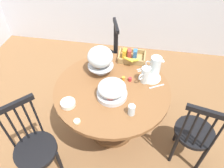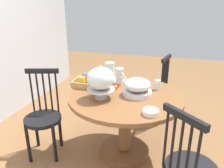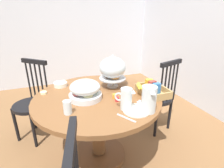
# 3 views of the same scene
# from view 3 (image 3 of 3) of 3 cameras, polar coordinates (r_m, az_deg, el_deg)

# --- Properties ---
(ground_plane) EXTENTS (10.00, 10.00, 0.00)m
(ground_plane) POSITION_cam_3_polar(r_m,az_deg,el_deg) (2.16, -2.27, -21.05)
(ground_plane) COLOR brown
(wall_left) EXTENTS (0.06, 4.32, 2.60)m
(wall_left) POSITION_cam_3_polar(r_m,az_deg,el_deg) (4.04, -8.99, 19.08)
(wall_left) COLOR silver
(wall_left) RESTS_ON ground_plane
(dining_table) EXTENTS (1.20, 1.20, 0.74)m
(dining_table) POSITION_cam_3_polar(r_m,az_deg,el_deg) (1.79, -4.57, -9.96)
(dining_table) COLOR brown
(dining_table) RESTS_ON ground_plane
(windsor_chair_near_window) EXTENTS (0.47, 0.47, 0.97)m
(windsor_chair_near_window) POSITION_cam_3_polar(r_m,az_deg,el_deg) (2.35, -24.45, -6.00)
(windsor_chair_near_window) COLOR black
(windsor_chair_near_window) RESTS_ON ground_plane
(windsor_chair_facing_door) EXTENTS (0.42, 0.42, 0.97)m
(windsor_chair_facing_door) POSITION_cam_3_polar(r_m,az_deg,el_deg) (2.36, 14.56, -4.49)
(windsor_chair_facing_door) COLOR black
(windsor_chair_facing_door) RESTS_ON ground_plane
(pastry_stand_with_dome) EXTENTS (0.28, 0.28, 0.34)m
(pastry_stand_with_dome) POSITION_cam_3_polar(r_m,az_deg,el_deg) (1.83, 0.19, 4.92)
(pastry_stand_with_dome) COLOR silver
(pastry_stand_with_dome) RESTS_ON dining_table
(fruit_platter_covered) EXTENTS (0.30, 0.30, 0.18)m
(fruit_platter_covered) POSITION_cam_3_polar(r_m,az_deg,el_deg) (1.61, -8.66, -1.95)
(fruit_platter_covered) COLOR silver
(fruit_platter_covered) RESTS_ON dining_table
(orange_juice_pitcher) EXTENTS (0.13, 0.15, 0.18)m
(orange_juice_pitcher) POSITION_cam_3_polar(r_m,az_deg,el_deg) (1.43, 4.57, -5.13)
(orange_juice_pitcher) COLOR silver
(orange_juice_pitcher) RESTS_ON dining_table
(milk_pitcher) EXTENTS (0.20, 0.12, 0.21)m
(milk_pitcher) POSITION_cam_3_polar(r_m,az_deg,el_deg) (1.41, 11.81, -5.20)
(milk_pitcher) COLOR silver
(milk_pitcher) RESTS_ON dining_table
(cereal_basket) EXTENTS (0.32, 0.30, 0.12)m
(cereal_basket) POSITION_cam_3_polar(r_m,az_deg,el_deg) (1.75, 12.58, -1.78)
(cereal_basket) COLOR tan
(cereal_basket) RESTS_ON dining_table
(china_plate_large) EXTENTS (0.22, 0.22, 0.01)m
(china_plate_large) POSITION_cam_3_polar(r_m,az_deg,el_deg) (1.44, 7.92, -8.45)
(china_plate_large) COLOR white
(china_plate_large) RESTS_ON dining_table
(china_plate_small) EXTENTS (0.15, 0.15, 0.01)m
(china_plate_small) POSITION_cam_3_polar(r_m,az_deg,el_deg) (1.49, 10.54, -7.05)
(china_plate_small) COLOR white
(china_plate_small) RESTS_ON china_plate_large
(cereal_bowl) EXTENTS (0.14, 0.14, 0.04)m
(cereal_bowl) POSITION_cam_3_polar(r_m,az_deg,el_deg) (1.97, -16.30, -0.11)
(cereal_bowl) COLOR white
(cereal_bowl) RESTS_ON dining_table
(drinking_glass) EXTENTS (0.06, 0.06, 0.11)m
(drinking_glass) POSITION_cam_3_polar(r_m,az_deg,el_deg) (1.41, -14.21, -7.33)
(drinking_glass) COLOR silver
(drinking_glass) RESTS_ON dining_table
(butter_dish) EXTENTS (0.06, 0.06, 0.02)m
(butter_dish) POSITION_cam_3_polar(r_m,az_deg,el_deg) (1.85, -21.26, -2.64)
(butter_dish) COLOR beige
(butter_dish) RESTS_ON dining_table
(jam_jar_strawberry) EXTENTS (0.04, 0.04, 0.04)m
(jam_jar_strawberry) POSITION_cam_3_polar(r_m,az_deg,el_deg) (1.57, 1.64, -4.93)
(jam_jar_strawberry) COLOR #B7282D
(jam_jar_strawberry) RESTS_ON dining_table
(jam_jar_apricot) EXTENTS (0.04, 0.04, 0.04)m
(jam_jar_apricot) POSITION_cam_3_polar(r_m,az_deg,el_deg) (1.63, 0.72, -3.90)
(jam_jar_apricot) COLOR orange
(jam_jar_apricot) RESTS_ON dining_table
(table_knife) EXTENTS (0.16, 0.10, 0.01)m
(table_knife) POSITION_cam_3_polar(r_m,az_deg,el_deg) (1.55, 10.74, -6.49)
(table_knife) COLOR silver
(table_knife) RESTS_ON dining_table
(dinner_fork) EXTENTS (0.16, 0.10, 0.01)m
(dinner_fork) POSITION_cam_3_polar(r_m,az_deg,el_deg) (1.57, 11.29, -6.09)
(dinner_fork) COLOR silver
(dinner_fork) RESTS_ON dining_table
(soup_spoon) EXTENTS (0.16, 0.10, 0.01)m
(soup_spoon) POSITION_cam_3_polar(r_m,az_deg,el_deg) (1.34, 4.61, -10.91)
(soup_spoon) COLOR silver
(soup_spoon) RESTS_ON dining_table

